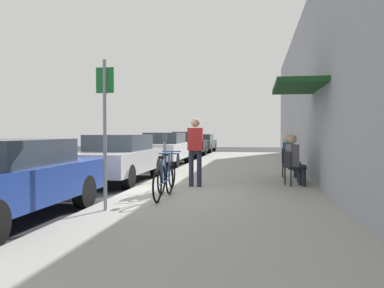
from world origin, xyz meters
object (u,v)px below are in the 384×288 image
object	(u,v)px
seated_patron_2	(289,154)
cafe_chair_0	(292,166)
parked_car_1	(118,157)
pedestrian_standing	(195,146)
parked_car_4	(202,143)
parked_car_2	(165,148)
seated_patron_0	(294,158)
street_sign	(105,123)
cafe_chair_2	(287,160)
parked_car_3	(188,144)
bicycle_1	(167,175)
seated_patron_1	(291,156)
parking_meter	(165,153)
bicycle_0	(164,181)
parked_car_0	(3,179)
cafe_chair_1	(289,163)

from	to	relation	value
seated_patron_2	cafe_chair_0	bearing A→B (deg)	-91.70
parked_car_1	pedestrian_standing	world-z (taller)	pedestrian_standing
parked_car_1	parked_car_4	xyz separation A→B (m)	(0.00, 17.44, -0.03)
parked_car_2	seated_patron_0	distance (m)	8.45
street_sign	cafe_chair_2	xyz separation A→B (m)	(3.46, 5.59, -1.02)
parked_car_3	bicycle_1	xyz separation A→B (m)	(2.04, -13.97, -0.29)
seated_patron_1	seated_patron_2	world-z (taller)	same
seated_patron_0	seated_patron_2	xyz separation A→B (m)	(-0.00, 1.88, 0.00)
parking_meter	street_sign	size ratio (longest dim) A/B	0.51
seated_patron_1	parked_car_4	bearing A→B (deg)	106.01
cafe_chair_2	seated_patron_2	xyz separation A→B (m)	(0.06, -0.00, 0.19)
seated_patron_0	parked_car_2	bearing A→B (deg)	126.46
parked_car_1	pedestrian_standing	size ratio (longest dim) A/B	2.59
street_sign	seated_patron_2	size ratio (longest dim) A/B	2.02
bicycle_0	parked_car_4	bearing A→B (deg)	96.08
parking_meter	bicycle_0	world-z (taller)	parking_meter
street_sign	bicycle_0	xyz separation A→B (m)	(0.71, 1.36, -1.16)
parked_car_0	cafe_chair_1	world-z (taller)	parked_car_0
pedestrian_standing	cafe_chair_2	bearing A→B (deg)	45.85
cafe_chair_1	cafe_chair_2	bearing A→B (deg)	90.01
parked_car_1	seated_patron_1	size ratio (longest dim) A/B	3.41
parked_car_3	seated_patron_2	distance (m)	11.83
parked_car_2	bicycle_1	size ratio (longest dim) A/B	2.57
street_sign	parked_car_4	bearing A→B (deg)	93.88
parked_car_1	seated_patron_2	bearing A→B (deg)	10.40
parked_car_3	parked_car_4	bearing A→B (deg)	90.00
parked_car_2	seated_patron_0	size ratio (longest dim) A/B	3.41
cafe_chair_1	parking_meter	bearing A→B (deg)	-171.75
parking_meter	seated_patron_1	distance (m)	3.50
parked_car_2	seated_patron_2	world-z (taller)	parked_car_2
parking_meter	bicycle_1	distance (m)	1.90
parked_car_1	parking_meter	xyz separation A→B (m)	(1.55, -0.54, 0.16)
parked_car_4	bicycle_0	distance (m)	20.87
street_sign	parking_meter	bearing A→B (deg)	89.31
parked_car_3	seated_patron_2	xyz separation A→B (m)	(5.02, -10.72, 0.05)
parking_meter	seated_patron_2	world-z (taller)	parking_meter
parked_car_1	pedestrian_standing	bearing A→B (deg)	-30.75
parked_car_2	cafe_chair_0	size ratio (longest dim) A/B	5.06
parking_meter	seated_patron_0	bearing A→B (deg)	-6.88
parked_car_2	cafe_chair_1	distance (m)	7.69
parked_car_1	street_sign	size ratio (longest dim) A/B	1.69
cafe_chair_1	cafe_chair_2	distance (m)	0.97
cafe_chair_2	seated_patron_2	bearing A→B (deg)	-2.20
parked_car_4	bicycle_0	bearing A→B (deg)	-83.92
cafe_chair_1	seated_patron_1	size ratio (longest dim) A/B	0.67
parked_car_2	parked_car_3	bearing A→B (deg)	90.00
bicycle_0	cafe_chair_0	size ratio (longest dim) A/B	1.97
bicycle_1	parked_car_3	bearing A→B (deg)	98.33
parking_meter	parked_car_1	bearing A→B (deg)	160.79
parked_car_0	cafe_chair_1	xyz separation A→B (m)	(4.96, 5.28, -0.09)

